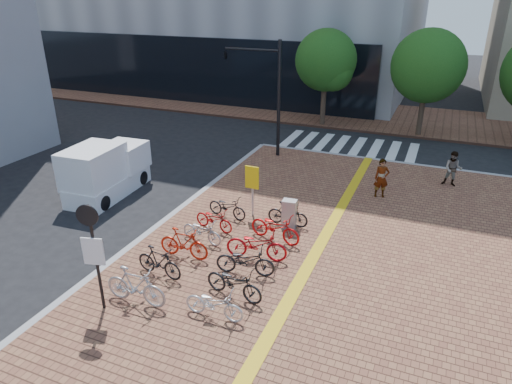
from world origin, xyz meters
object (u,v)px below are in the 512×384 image
at_px(bike_10, 275,227).
at_px(pedestrian_b, 453,169).
at_px(bike_1, 159,262).
at_px(box_truck, 106,171).
at_px(bike_6, 214,304).
at_px(bike_9, 257,245).
at_px(pedestrian_a, 382,178).
at_px(utility_box, 289,214).
at_px(notice_sign, 93,245).
at_px(yellow_sign, 252,182).
at_px(bike_7, 234,283).
at_px(bike_11, 288,214).
at_px(bike_8, 245,260).
at_px(bike_0, 135,286).
at_px(bike_4, 214,219).
at_px(bike_2, 184,243).
at_px(bike_5, 227,207).
at_px(traffic_light_pole, 254,76).

height_order(bike_10, pedestrian_b, pedestrian_b).
bearing_deg(bike_1, box_truck, 57.35).
distance_m(bike_6, bike_9, 3.12).
height_order(pedestrian_a, box_truck, box_truck).
relative_size(utility_box, box_truck, 0.27).
bearing_deg(notice_sign, pedestrian_a, 60.80).
bearing_deg(yellow_sign, bike_7, -72.61).
distance_m(bike_9, bike_11, 2.58).
height_order(yellow_sign, notice_sign, notice_sign).
distance_m(pedestrian_a, notice_sign, 12.12).
distance_m(bike_1, bike_8, 2.62).
relative_size(bike_0, bike_6, 1.12).
relative_size(bike_4, notice_sign, 0.50).
height_order(utility_box, box_truck, box_truck).
xyz_separation_m(bike_2, yellow_sign, (0.87, 3.65, 0.89)).
distance_m(bike_2, bike_6, 3.25).
distance_m(bike_6, box_truck, 9.92).
bearing_deg(bike_1, bike_6, -107.76).
xyz_separation_m(bike_9, notice_sign, (-2.93, -3.98, 1.48)).
bearing_deg(bike_10, bike_11, 9.08).
height_order(bike_0, bike_1, bike_0).
relative_size(bike_5, bike_7, 0.91).
distance_m(bike_10, bike_11, 1.22).
height_order(bike_5, utility_box, utility_box).
bearing_deg(bike_10, bike_5, 78.65).
relative_size(bike_4, bike_7, 0.88).
distance_m(bike_1, pedestrian_b, 13.66).
bearing_deg(pedestrian_b, bike_6, -109.91).
xyz_separation_m(bike_4, bike_8, (2.21, -2.18, 0.06)).
distance_m(bike_4, bike_8, 3.10).
bearing_deg(notice_sign, bike_8, 45.90).
bearing_deg(bike_11, bike_7, -179.94).
height_order(bike_6, bike_7, bike_7).
bearing_deg(bike_4, bike_1, -173.31).
xyz_separation_m(bike_10, bike_11, (0.04, 1.21, -0.04)).
xyz_separation_m(bike_5, bike_10, (2.32, -0.96, 0.07)).
xyz_separation_m(bike_9, bike_11, (0.18, 2.58, -0.06)).
bearing_deg(traffic_light_pole, bike_5, -74.76).
bearing_deg(bike_0, bike_5, -2.20).
distance_m(bike_11, pedestrian_a, 4.85).
xyz_separation_m(bike_4, bike_9, (2.19, -1.24, 0.11)).
distance_m(bike_2, bike_4, 2.07).
distance_m(pedestrian_a, traffic_light_pole, 8.54).
relative_size(pedestrian_b, yellow_sign, 0.78).
relative_size(bike_0, bike_2, 1.09).
relative_size(bike_6, pedestrian_a, 1.00).
xyz_separation_m(bike_5, bike_7, (2.37, -4.43, 0.05)).
height_order(bike_10, bike_11, bike_10).
bearing_deg(bike_7, bike_6, -178.40).
bearing_deg(notice_sign, utility_box, 63.25).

